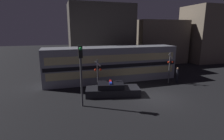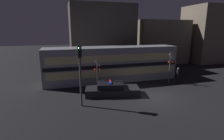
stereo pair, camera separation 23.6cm
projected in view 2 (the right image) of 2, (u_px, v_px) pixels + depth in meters
ground_plane at (155, 98)px, 15.41m from camera, size 120.00×120.00×0.00m
train at (112, 64)px, 20.44m from camera, size 15.29×3.06×3.95m
police_car at (112, 90)px, 15.98m from camera, size 5.14×2.87×1.28m
pedestrian at (178, 75)px, 19.51m from camera, size 0.30×0.30×1.76m
crossing_signal_near at (170, 66)px, 19.13m from camera, size 0.72×0.31×3.44m
crossing_signal_far at (98, 74)px, 16.62m from camera, size 0.72×0.31×3.12m
traffic_light_corner at (80, 68)px, 13.05m from camera, size 0.30×0.46×4.73m
building_left at (102, 37)px, 26.17m from camera, size 9.44×4.36×9.49m
building_center at (158, 42)px, 32.14m from camera, size 9.09×6.72×7.48m
building_right at (209, 34)px, 32.30m from camera, size 8.18×6.32×10.01m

